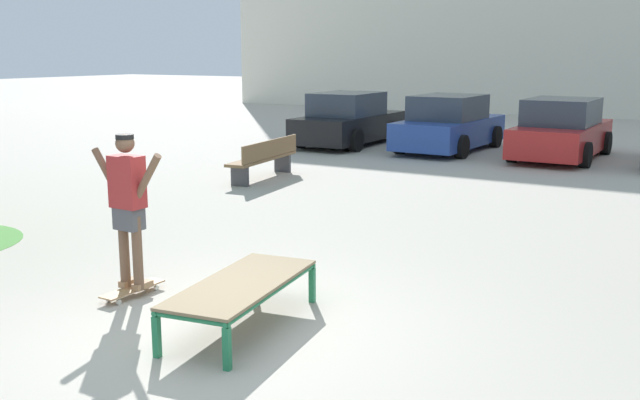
{
  "coord_description": "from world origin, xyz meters",
  "views": [
    {
      "loc": [
        4.15,
        -5.13,
        2.63
      ],
      "look_at": [
        0.11,
        1.8,
        1.0
      ],
      "focal_mm": 40.99,
      "sensor_mm": 36.0,
      "label": 1
    }
  ],
  "objects_px": {
    "skate_box": "(242,286)",
    "car_red": "(562,131)",
    "skateboard": "(133,289)",
    "skater": "(128,200)",
    "park_bench": "(265,158)",
    "car_black": "(349,121)",
    "car_blue": "(449,125)"
  },
  "relations": [
    {
      "from": "skateboard",
      "to": "skater",
      "type": "distance_m",
      "value": 0.99
    },
    {
      "from": "skater",
      "to": "car_black",
      "type": "relative_size",
      "value": 0.4
    },
    {
      "from": "skate_box",
      "to": "car_blue",
      "type": "relative_size",
      "value": 0.47
    },
    {
      "from": "skate_box",
      "to": "skateboard",
      "type": "distance_m",
      "value": 1.62
    },
    {
      "from": "car_red",
      "to": "park_bench",
      "type": "distance_m",
      "value": 7.82
    },
    {
      "from": "skater",
      "to": "car_black",
      "type": "bearing_deg",
      "value": 108.07
    },
    {
      "from": "skateboard",
      "to": "car_black",
      "type": "height_order",
      "value": "car_black"
    },
    {
      "from": "skateboard",
      "to": "car_red",
      "type": "bearing_deg",
      "value": 82.81
    },
    {
      "from": "skate_box",
      "to": "car_red",
      "type": "height_order",
      "value": "car_red"
    },
    {
      "from": "skater",
      "to": "car_red",
      "type": "relative_size",
      "value": 0.4
    },
    {
      "from": "skate_box",
      "to": "skater",
      "type": "relative_size",
      "value": 1.17
    },
    {
      "from": "skater",
      "to": "car_red",
      "type": "xyz_separation_m",
      "value": [
        1.67,
        13.22,
        -0.38
      ]
    },
    {
      "from": "skater",
      "to": "park_bench",
      "type": "relative_size",
      "value": 0.7
    },
    {
      "from": "skateboard",
      "to": "park_bench",
      "type": "distance_m",
      "value": 7.61
    },
    {
      "from": "skate_box",
      "to": "car_red",
      "type": "relative_size",
      "value": 0.47
    },
    {
      "from": "skateboard",
      "to": "car_red",
      "type": "distance_m",
      "value": 13.34
    },
    {
      "from": "park_bench",
      "to": "car_red",
      "type": "bearing_deg",
      "value": 53.03
    },
    {
      "from": "park_bench",
      "to": "car_blue",
      "type": "bearing_deg",
      "value": 74.28
    },
    {
      "from": "car_blue",
      "to": "car_black",
      "type": "bearing_deg",
      "value": -175.3
    },
    {
      "from": "skateboard",
      "to": "car_black",
      "type": "bearing_deg",
      "value": 108.07
    },
    {
      "from": "car_black",
      "to": "car_red",
      "type": "height_order",
      "value": "same"
    },
    {
      "from": "park_bench",
      "to": "skateboard",
      "type": "bearing_deg",
      "value": -66.47
    },
    {
      "from": "car_red",
      "to": "skater",
      "type": "bearing_deg",
      "value": -97.19
    },
    {
      "from": "skate_box",
      "to": "skateboard",
      "type": "bearing_deg",
      "value": 175.05
    },
    {
      "from": "car_black",
      "to": "skateboard",
      "type": "bearing_deg",
      "value": -71.93
    },
    {
      "from": "skateboard",
      "to": "skater",
      "type": "height_order",
      "value": "skater"
    },
    {
      "from": "car_black",
      "to": "car_red",
      "type": "xyz_separation_m",
      "value": [
        5.89,
        0.26,
        0.0
      ]
    },
    {
      "from": "car_black",
      "to": "park_bench",
      "type": "relative_size",
      "value": 1.74
    },
    {
      "from": "skate_box",
      "to": "car_red",
      "type": "distance_m",
      "value": 13.36
    },
    {
      "from": "car_black",
      "to": "car_blue",
      "type": "bearing_deg",
      "value": 4.7
    },
    {
      "from": "skateboard",
      "to": "park_bench",
      "type": "bearing_deg",
      "value": 113.53
    },
    {
      "from": "skater",
      "to": "car_red",
      "type": "distance_m",
      "value": 13.33
    }
  ]
}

